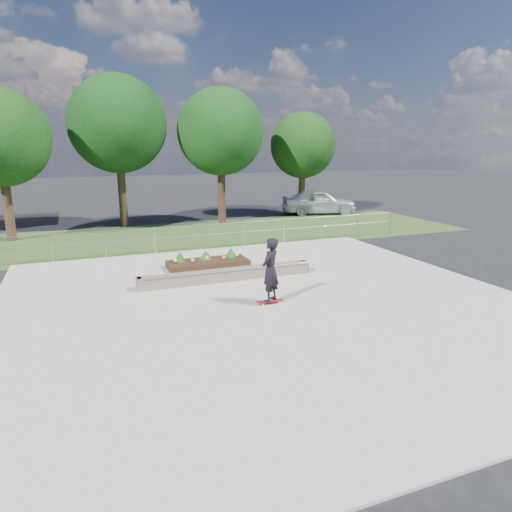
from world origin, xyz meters
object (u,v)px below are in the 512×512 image
Objects in this scene: grind_ledge at (227,275)px; skateboarder at (270,270)px; parked_car at (319,202)px; planter_bed at (208,262)px.

skateboarder reaches higher than grind_ledge.
grind_ledge is 1.23× the size of parked_car.
planter_bed is 15.09m from parked_car.
grind_ledge is at bearing 99.30° from skateboarder.
skateboarder reaches higher than parked_car.
skateboarder is at bearing -80.70° from grind_ledge.
skateboarder is 0.40× the size of parked_car.
parked_car is at bearing 56.46° from skateboarder.
parked_car is at bearing 44.84° from planter_bed.
planter_bed is at bearing 150.92° from parked_car.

